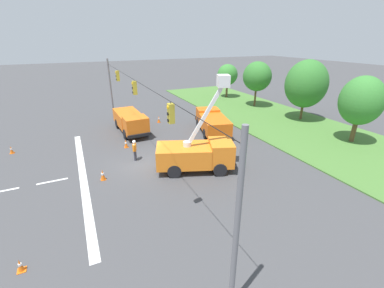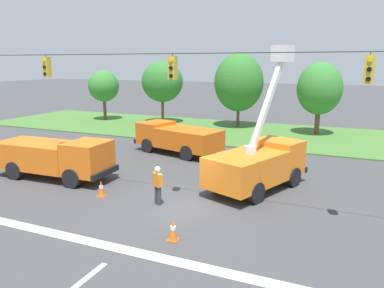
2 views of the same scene
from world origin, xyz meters
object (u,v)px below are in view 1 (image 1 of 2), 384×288
object	(u,v)px
traffic_cone_mid_left	(103,175)
utility_truck_support_far	(212,121)
tree_centre	(306,84)
traffic_cone_foreground_left	(126,143)
utility_truck_bucket_lift	(197,153)
traffic_cone_lane_edge_a	(11,150)
tree_west	(257,76)
traffic_cone_foreground_right	(159,119)
utility_truck_support_near	(131,121)
tree_east	(361,101)
tree_far_west	(227,75)
road_worker	(135,149)
traffic_cone_mid_right	(20,265)

from	to	relation	value
traffic_cone_mid_left	utility_truck_support_far	bearing A→B (deg)	115.02
tree_centre	traffic_cone_foreground_left	bearing A→B (deg)	-90.93
utility_truck_bucket_lift	traffic_cone_lane_edge_a	bearing A→B (deg)	-125.35
utility_truck_support_far	tree_west	bearing A→B (deg)	122.46
utility_truck_support_far	traffic_cone_foreground_right	bearing A→B (deg)	-143.50
traffic_cone_lane_edge_a	utility_truck_support_near	bearing A→B (deg)	96.01
tree_east	traffic_cone_lane_edge_a	distance (m)	31.50
tree_far_west	road_worker	bearing A→B (deg)	-48.57
utility_truck_support_near	utility_truck_support_far	size ratio (longest dim) A/B	1.01
tree_far_west	tree_west	distance (m)	6.89
tree_centre	utility_truck_support_near	distance (m)	20.58
tree_far_west	utility_truck_support_near	xyz separation A→B (m)	(10.21, -18.30, -2.50)
tree_far_west	traffic_cone_mid_left	distance (m)	29.81
tree_west	traffic_cone_lane_edge_a	bearing A→B (deg)	-81.35
tree_far_west	traffic_cone_foreground_right	bearing A→B (deg)	-60.47
tree_centre	traffic_cone_foreground_right	bearing A→B (deg)	-111.42
utility_truck_support_near	traffic_cone_mid_left	size ratio (longest dim) A/B	8.28
utility_truck_support_near	road_worker	distance (m)	7.15
traffic_cone_mid_left	traffic_cone_foreground_right	bearing A→B (deg)	145.08
tree_east	utility_truck_support_near	world-z (taller)	tree_east
tree_centre	traffic_cone_mid_right	size ratio (longest dim) A/B	11.44
traffic_cone_foreground_right	traffic_cone_mid_left	bearing A→B (deg)	-34.92
tree_centre	utility_truck_bucket_lift	bearing A→B (deg)	-70.14
tree_far_west	traffic_cone_lane_edge_a	xyz separation A→B (m)	(11.34, -29.03, -3.38)
tree_east	tree_centre	bearing A→B (deg)	170.79
tree_east	traffic_cone_foreground_right	world-z (taller)	tree_east
tree_centre	utility_truck_bucket_lift	distance (m)	18.53
road_worker	traffic_cone_foreground_right	bearing A→B (deg)	151.17
road_worker	traffic_cone_foreground_left	xyz separation A→B (m)	(-2.99, -0.15, -0.60)
road_worker	tree_east	bearing A→B (deg)	76.26
utility_truck_support_near	traffic_cone_foreground_right	xyz separation A→B (m)	(-1.94, 3.70, -0.82)
utility_truck_support_far	traffic_cone_mid_left	size ratio (longest dim) A/B	8.23
utility_truck_bucket_lift	road_worker	size ratio (longest dim) A/B	4.00
utility_truck_support_near	road_worker	xyz separation A→B (m)	(7.04, -1.24, -0.22)
traffic_cone_foreground_left	traffic_cone_foreground_right	size ratio (longest dim) A/B	1.00
utility_truck_support_near	utility_truck_support_far	world-z (taller)	utility_truck_support_near
traffic_cone_mid_left	tree_far_west	bearing A→B (deg)	130.94
tree_west	tree_far_west	bearing A→B (deg)	-175.40
tree_far_west	traffic_cone_lane_edge_a	distance (m)	31.35
tree_far_west	traffic_cone_mid_right	world-z (taller)	tree_far_west
tree_centre	traffic_cone_foreground_left	world-z (taller)	tree_centre
utility_truck_support_far	traffic_cone_lane_edge_a	bearing A→B (deg)	-97.71
traffic_cone_foreground_left	traffic_cone_foreground_right	distance (m)	7.87
utility_truck_bucket_lift	utility_truck_support_near	distance (m)	10.94
traffic_cone_lane_edge_a	traffic_cone_mid_right	bearing A→B (deg)	9.39
road_worker	traffic_cone_foreground_left	distance (m)	3.05
traffic_cone_foreground_right	tree_centre	bearing A→B (deg)	68.58
utility_truck_support_near	tree_centre	bearing A→B (deg)	77.50
traffic_cone_mid_right	traffic_cone_lane_edge_a	bearing A→B (deg)	-170.61
road_worker	traffic_cone_mid_left	size ratio (longest dim) A/B	2.17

